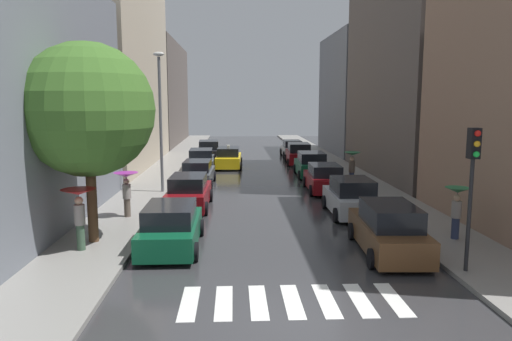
# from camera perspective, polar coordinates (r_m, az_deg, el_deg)

# --- Properties ---
(ground_plane) EXTENTS (28.00, 72.00, 0.04)m
(ground_plane) POSITION_cam_1_polar(r_m,az_deg,el_deg) (35.17, -0.19, -0.24)
(ground_plane) COLOR #303033
(sidewalk_left) EXTENTS (3.00, 72.00, 0.15)m
(sidewalk_left) POSITION_cam_1_polar(r_m,az_deg,el_deg) (35.47, -10.74, -0.16)
(sidewalk_left) COLOR gray
(sidewalk_left) RESTS_ON ground
(sidewalk_right) EXTENTS (3.00, 72.00, 0.15)m
(sidewalk_right) POSITION_cam_1_polar(r_m,az_deg,el_deg) (36.03, 10.19, -0.02)
(sidewalk_right) COLOR gray
(sidewalk_right) RESTS_ON ground
(crosswalk_stripes) EXTENTS (5.85, 2.20, 0.01)m
(crosswalk_stripes) POSITION_cam_1_polar(r_m,az_deg,el_deg) (13.04, 4.37, -15.28)
(crosswalk_stripes) COLOR silver
(crosswalk_stripes) RESTS_ON ground
(building_left_mid) EXTENTS (6.00, 18.94, 16.49)m
(building_left_mid) POSITION_cam_1_polar(r_m,az_deg,el_deg) (39.76, -16.88, 12.34)
(building_left_mid) COLOR #B2A38C
(building_left_mid) RESTS_ON ground
(building_left_far) EXTENTS (6.00, 20.77, 11.95)m
(building_left_far) POSITION_cam_1_polar(r_m,az_deg,el_deg) (59.62, -11.99, 8.88)
(building_left_far) COLOR #564C47
(building_left_far) RESTS_ON ground
(building_right_mid) EXTENTS (6.00, 15.53, 17.38)m
(building_right_mid) POSITION_cam_1_polar(r_m,az_deg,el_deg) (34.87, 18.91, 13.59)
(building_right_mid) COLOR #564C47
(building_right_mid) RESTS_ON ground
(building_right_far) EXTENTS (6.00, 12.73, 11.56)m
(building_right_far) POSITION_cam_1_polar(r_m,az_deg,el_deg) (48.59, 12.38, 8.80)
(building_right_far) COLOR slate
(building_right_far) RESTS_ON ground
(parked_car_left_nearest) EXTENTS (2.12, 4.58, 1.63)m
(parked_car_left_nearest) POSITION_cam_1_polar(r_m,az_deg,el_deg) (17.35, -10.10, -6.70)
(parked_car_left_nearest) COLOR #0C4C2D
(parked_car_left_nearest) RESTS_ON ground
(parked_car_left_second) EXTENTS (2.16, 4.66, 1.66)m
(parked_car_left_second) POSITION_cam_1_polar(r_m,az_deg,el_deg) (23.54, -8.01, -2.64)
(parked_car_left_second) COLOR maroon
(parked_car_left_second) RESTS_ON ground
(parked_car_left_third) EXTENTS (2.13, 4.43, 1.56)m
(parked_car_left_third) POSITION_cam_1_polar(r_m,az_deg,el_deg) (29.93, -6.96, -0.36)
(parked_car_left_third) COLOR #474C51
(parked_car_left_third) RESTS_ON ground
(parked_car_left_fourth) EXTENTS (2.18, 4.72, 1.65)m
(parked_car_left_fourth) POSITION_cam_1_polar(r_m,az_deg,el_deg) (36.09, -6.54, 1.19)
(parked_car_left_fourth) COLOR #474C51
(parked_car_left_fourth) RESTS_ON ground
(parked_car_left_fifth) EXTENTS (2.25, 4.53, 1.78)m
(parked_car_left_fifth) POSITION_cam_1_polar(r_m,az_deg,el_deg) (42.16, -5.66, 2.30)
(parked_car_left_fifth) COLOR black
(parked_car_left_fifth) RESTS_ON ground
(parked_car_right_nearest) EXTENTS (2.20, 4.88, 1.76)m
(parked_car_right_nearest) POSITION_cam_1_polar(r_m,az_deg,el_deg) (17.14, 15.51, -6.87)
(parked_car_right_nearest) COLOR brown
(parked_car_right_nearest) RESTS_ON ground
(parked_car_right_second) EXTENTS (2.14, 4.16, 1.72)m
(parked_car_right_second) POSITION_cam_1_polar(r_m,az_deg,el_deg) (22.38, 11.30, -3.23)
(parked_car_right_second) COLOR #B2B7BF
(parked_car_right_second) RESTS_ON ground
(parked_car_right_third) EXTENTS (2.17, 4.49, 1.60)m
(parked_car_right_third) POSITION_cam_1_polar(r_m,az_deg,el_deg) (27.91, 8.15, -0.97)
(parked_car_right_third) COLOR maroon
(parked_car_right_third) RESTS_ON ground
(parked_car_right_fourth) EXTENTS (2.21, 4.56, 1.72)m
(parked_car_right_fourth) POSITION_cam_1_polar(r_m,az_deg,el_deg) (33.29, 6.60, 0.64)
(parked_car_right_fourth) COLOR #0C4C2D
(parked_car_right_fourth) RESTS_ON ground
(parked_car_right_fifth) EXTENTS (2.25, 4.58, 1.77)m
(parked_car_right_fifth) POSITION_cam_1_polar(r_m,az_deg,el_deg) (39.70, 5.12, 1.93)
(parked_car_right_fifth) COLOR maroon
(parked_car_right_fifth) RESTS_ON ground
(parked_car_right_sixth) EXTENTS (1.99, 4.04, 1.55)m
(parked_car_right_sixth) POSITION_cam_1_polar(r_m,az_deg,el_deg) (45.10, 4.33, 2.59)
(parked_car_right_sixth) COLOR #B2B7BF
(parked_car_right_sixth) RESTS_ON ground
(taxi_midroad) EXTENTS (2.20, 4.64, 1.81)m
(taxi_midroad) POSITION_cam_1_polar(r_m,az_deg,el_deg) (37.47, -3.29, 1.48)
(taxi_midroad) COLOR yellow
(taxi_midroad) RESTS_ON ground
(pedestrian_foreground) EXTENTS (1.07, 1.07, 1.96)m
(pedestrian_foreground) POSITION_cam_1_polar(r_m,az_deg,el_deg) (21.67, -15.21, -1.57)
(pedestrian_foreground) COLOR brown
(pedestrian_foreground) RESTS_ON sidewalk_left
(pedestrian_near_tree) EXTENTS (0.98, 0.98, 2.06)m
(pedestrian_near_tree) POSITION_cam_1_polar(r_m,az_deg,el_deg) (28.88, 11.39, 1.02)
(pedestrian_near_tree) COLOR navy
(pedestrian_near_tree) RESTS_ON sidewalk_right
(pedestrian_by_kerb) EXTENTS (1.16, 1.16, 2.12)m
(pedestrian_by_kerb) POSITION_cam_1_polar(r_m,az_deg,el_deg) (17.29, -20.37, -3.77)
(pedestrian_by_kerb) COLOR #38513D
(pedestrian_by_kerb) RESTS_ON sidewalk_left
(pedestrian_far_side) EXTENTS (0.90, 0.90, 1.93)m
(pedestrian_far_side) POSITION_cam_1_polar(r_m,az_deg,el_deg) (19.08, 22.84, -3.57)
(pedestrian_far_side) COLOR navy
(pedestrian_far_side) RESTS_ON sidewalk_right
(street_tree_left) EXTENTS (4.72, 4.72, 7.12)m
(street_tree_left) POSITION_cam_1_polar(r_m,az_deg,el_deg) (17.86, -19.48, 6.82)
(street_tree_left) COLOR #513823
(street_tree_left) RESTS_ON sidewalk_left
(traffic_light_right_corner) EXTENTS (0.30, 0.42, 4.30)m
(traffic_light_right_corner) POSITION_cam_1_polar(r_m,az_deg,el_deg) (15.29, 24.44, 0.30)
(traffic_light_right_corner) COLOR black
(traffic_light_right_corner) RESTS_ON sidewalk_right
(lamp_post_left) EXTENTS (0.60, 0.28, 7.70)m
(lamp_post_left) POSITION_cam_1_polar(r_m,az_deg,el_deg) (27.05, -11.35, 6.72)
(lamp_post_left) COLOR #595B60
(lamp_post_left) RESTS_ON sidewalk_left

